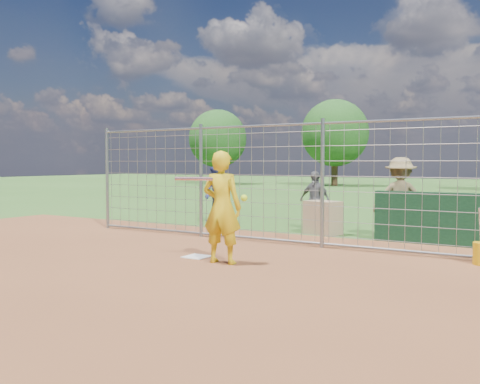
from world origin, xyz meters
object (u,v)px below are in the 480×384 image
Objects in this scene: bystander_a at (217,195)px; bystander_c at (400,198)px; equipment_bin at (323,218)px; bystander_b at (315,200)px; batter at (222,207)px.

bystander_a is 0.89× the size of bystander_c.
bystander_c is at bearing 23.18° from equipment_bin.
bystander_b reaches higher than equipment_bin.
bystander_a reaches higher than equipment_bin.
bystander_b is at bearing -28.35° from bystander_c.
batter is at bearing -73.17° from equipment_bin.
batter reaches higher than equipment_bin.
batter is 2.40× the size of equipment_bin.
bystander_b is (-0.50, 5.00, -0.21)m from batter.
bystander_a is (-3.44, 4.89, -0.15)m from batter.
bystander_b is 0.82× the size of bystander_c.
bystander_b is (2.95, 0.10, -0.06)m from bystander_a.
equipment_bin is at bearing -10.72° from bystander_c.
bystander_a is 1.08× the size of bystander_b.
bystander_b is 0.90m from equipment_bin.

